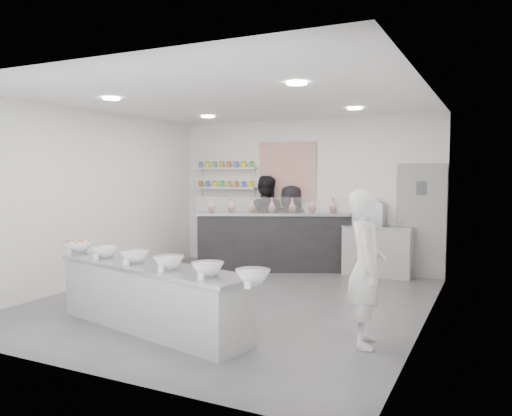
{
  "coord_description": "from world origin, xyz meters",
  "views": [
    {
      "loc": [
        3.55,
        -6.51,
        1.96
      ],
      "look_at": [
        0.19,
        0.4,
        1.39
      ],
      "focal_mm": 35.0,
      "sensor_mm": 36.0,
      "label": 1
    }
  ],
  "objects_px": {
    "woman_prep": "(366,268)",
    "staff_right": "(291,226)",
    "back_bar": "(292,241)",
    "espresso_machine": "(369,214)",
    "espresso_ledge": "(377,251)",
    "staff_left": "(265,221)",
    "prep_counter": "(152,297)"
  },
  "relations": [
    {
      "from": "staff_left",
      "to": "woman_prep",
      "type": "bearing_deg",
      "value": 115.49
    },
    {
      "from": "espresso_ledge",
      "to": "staff_left",
      "type": "xyz_separation_m",
      "value": [
        -2.35,
        0.07,
        0.46
      ]
    },
    {
      "from": "espresso_machine",
      "to": "staff_left",
      "type": "height_order",
      "value": "staff_left"
    },
    {
      "from": "woman_prep",
      "to": "staff_right",
      "type": "relative_size",
      "value": 1.05
    },
    {
      "from": "prep_counter",
      "to": "woman_prep",
      "type": "distance_m",
      "value": 2.63
    },
    {
      "from": "prep_counter",
      "to": "back_bar",
      "type": "distance_m",
      "value": 4.22
    },
    {
      "from": "prep_counter",
      "to": "espresso_machine",
      "type": "xyz_separation_m",
      "value": [
        1.67,
        4.39,
        0.75
      ]
    },
    {
      "from": "back_bar",
      "to": "espresso_machine",
      "type": "height_order",
      "value": "espresso_machine"
    },
    {
      "from": "back_bar",
      "to": "espresso_machine",
      "type": "xyz_separation_m",
      "value": [
        1.48,
        0.18,
        0.58
      ]
    },
    {
      "from": "back_bar",
      "to": "espresso_ledge",
      "type": "xyz_separation_m",
      "value": [
        1.64,
        0.18,
        -0.11
      ]
    },
    {
      "from": "prep_counter",
      "to": "staff_left",
      "type": "bearing_deg",
      "value": 109.6
    },
    {
      "from": "espresso_ledge",
      "to": "espresso_machine",
      "type": "xyz_separation_m",
      "value": [
        -0.16,
        0.0,
        0.68
      ]
    },
    {
      "from": "woman_prep",
      "to": "espresso_ledge",
      "type": "bearing_deg",
      "value": -5.13
    },
    {
      "from": "back_bar",
      "to": "staff_left",
      "type": "height_order",
      "value": "staff_left"
    },
    {
      "from": "prep_counter",
      "to": "staff_left",
      "type": "height_order",
      "value": "staff_left"
    },
    {
      "from": "prep_counter",
      "to": "staff_right",
      "type": "xyz_separation_m",
      "value": [
        0.07,
        4.46,
        0.44
      ]
    },
    {
      "from": "woman_prep",
      "to": "staff_left",
      "type": "bearing_deg",
      "value": 22.75
    },
    {
      "from": "prep_counter",
      "to": "back_bar",
      "type": "bearing_deg",
      "value": 100.33
    },
    {
      "from": "espresso_machine",
      "to": "staff_left",
      "type": "distance_m",
      "value": 2.21
    },
    {
      "from": "prep_counter",
      "to": "staff_left",
      "type": "distance_m",
      "value": 4.52
    },
    {
      "from": "back_bar",
      "to": "espresso_ledge",
      "type": "height_order",
      "value": "back_bar"
    },
    {
      "from": "staff_left",
      "to": "prep_counter",
      "type": "bearing_deg",
      "value": 83.94
    },
    {
      "from": "espresso_ledge",
      "to": "staff_left",
      "type": "bearing_deg",
      "value": 178.29
    },
    {
      "from": "espresso_machine",
      "to": "staff_left",
      "type": "bearing_deg",
      "value": 178.17
    },
    {
      "from": "espresso_ledge",
      "to": "espresso_machine",
      "type": "bearing_deg",
      "value": 180.0
    },
    {
      "from": "woman_prep",
      "to": "staff_left",
      "type": "relative_size",
      "value": 0.94
    },
    {
      "from": "back_bar",
      "to": "staff_left",
      "type": "distance_m",
      "value": 0.84
    },
    {
      "from": "prep_counter",
      "to": "staff_left",
      "type": "relative_size",
      "value": 1.58
    },
    {
      "from": "back_bar",
      "to": "woman_prep",
      "type": "xyz_separation_m",
      "value": [
        2.33,
        -3.61,
        0.3
      ]
    },
    {
      "from": "woman_prep",
      "to": "staff_right",
      "type": "distance_m",
      "value": 4.57
    },
    {
      "from": "back_bar",
      "to": "espresso_ledge",
      "type": "distance_m",
      "value": 1.65
    },
    {
      "from": "back_bar",
      "to": "espresso_machine",
      "type": "relative_size",
      "value": 6.65
    }
  ]
}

